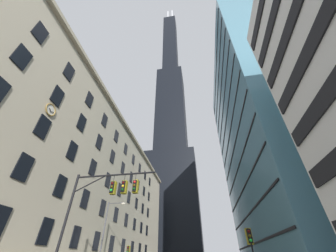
{
  "coord_description": "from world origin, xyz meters",
  "views": [
    {
      "loc": [
        3.72,
        -9.67,
        1.66
      ],
      "look_at": [
        -2.36,
        25.16,
        27.22
      ],
      "focal_mm": 20.19,
      "sensor_mm": 36.0,
      "label": 1
    }
  ],
  "objects_px": {
    "traffic_light_far_left": "(128,252)",
    "traffic_light_near_right": "(250,239)",
    "traffic_signal_mast": "(106,197)",
    "street_lamppost": "(107,230)"
  },
  "relations": [
    {
      "from": "traffic_light_near_right",
      "to": "traffic_light_far_left",
      "type": "bearing_deg",
      "value": 136.96
    },
    {
      "from": "street_lamppost",
      "to": "traffic_signal_mast",
      "type": "bearing_deg",
      "value": -66.19
    },
    {
      "from": "traffic_signal_mast",
      "to": "street_lamppost",
      "type": "distance_m",
      "value": 11.83
    },
    {
      "from": "traffic_signal_mast",
      "to": "street_lamppost",
      "type": "bearing_deg",
      "value": 113.81
    },
    {
      "from": "traffic_signal_mast",
      "to": "traffic_light_near_right",
      "type": "distance_m",
      "value": 11.27
    },
    {
      "from": "traffic_signal_mast",
      "to": "street_lamppost",
      "type": "xyz_separation_m",
      "value": [
        -4.76,
        10.79,
        -0.87
      ]
    },
    {
      "from": "traffic_light_far_left",
      "to": "traffic_signal_mast",
      "type": "bearing_deg",
      "value": -78.09
    },
    {
      "from": "traffic_light_far_left",
      "to": "traffic_light_near_right",
      "type": "bearing_deg",
      "value": -43.04
    },
    {
      "from": "traffic_signal_mast",
      "to": "traffic_light_near_right",
      "type": "relative_size",
      "value": 2.18
    },
    {
      "from": "traffic_light_near_right",
      "to": "traffic_light_far_left",
      "type": "relative_size",
      "value": 1.05
    }
  ]
}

